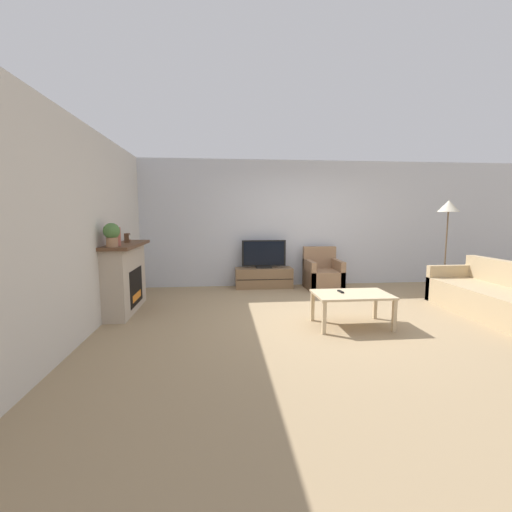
{
  "coord_description": "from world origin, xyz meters",
  "views": [
    {
      "loc": [
        -1.57,
        -5.08,
        1.55
      ],
      "look_at": [
        -0.99,
        0.63,
        0.85
      ],
      "focal_mm": 24.0,
      "sensor_mm": 36.0,
      "label": 1
    }
  ],
  "objects_px": {
    "fireplace": "(125,277)",
    "floor_lamp": "(448,211)",
    "potted_plant": "(112,234)",
    "mantel_clock": "(127,238)",
    "tv": "(264,255)",
    "tv_stand": "(264,278)",
    "armchair": "(323,275)",
    "mantel_vase_left": "(116,236)",
    "remote": "(341,292)",
    "coffee_table": "(352,297)",
    "couch": "(505,301)"
  },
  "relations": [
    {
      "from": "couch",
      "to": "coffee_table",
      "type": "bearing_deg",
      "value": -177.58
    },
    {
      "from": "fireplace",
      "to": "potted_plant",
      "type": "height_order",
      "value": "potted_plant"
    },
    {
      "from": "potted_plant",
      "to": "mantel_vase_left",
      "type": "bearing_deg",
      "value": 90.0
    },
    {
      "from": "couch",
      "to": "mantel_clock",
      "type": "bearing_deg",
      "value": 168.8
    },
    {
      "from": "fireplace",
      "to": "floor_lamp",
      "type": "height_order",
      "value": "floor_lamp"
    },
    {
      "from": "mantel_vase_left",
      "to": "tv_stand",
      "type": "xyz_separation_m",
      "value": [
        2.4,
        1.98,
        -1.03
      ]
    },
    {
      "from": "mantel_clock",
      "to": "tv",
      "type": "bearing_deg",
      "value": 29.83
    },
    {
      "from": "tv",
      "to": "coffee_table",
      "type": "distance_m",
      "value": 2.78
    },
    {
      "from": "fireplace",
      "to": "potted_plant",
      "type": "xyz_separation_m",
      "value": [
        0.02,
        -0.63,
        0.73
      ]
    },
    {
      "from": "mantel_clock",
      "to": "armchair",
      "type": "bearing_deg",
      "value": 17.9
    },
    {
      "from": "mantel_vase_left",
      "to": "tv",
      "type": "bearing_deg",
      "value": 39.37
    },
    {
      "from": "tv",
      "to": "remote",
      "type": "bearing_deg",
      "value": -72.97
    },
    {
      "from": "potted_plant",
      "to": "couch",
      "type": "relative_size",
      "value": 0.14
    },
    {
      "from": "armchair",
      "to": "coffee_table",
      "type": "bearing_deg",
      "value": -97.28
    },
    {
      "from": "fireplace",
      "to": "remote",
      "type": "distance_m",
      "value": 3.35
    },
    {
      "from": "mantel_clock",
      "to": "tv",
      "type": "xyz_separation_m",
      "value": [
        2.4,
        1.38,
        -0.47
      ]
    },
    {
      "from": "potted_plant",
      "to": "tv",
      "type": "relative_size",
      "value": 0.36
    },
    {
      "from": "potted_plant",
      "to": "tv_stand",
      "type": "distance_m",
      "value": 3.41
    },
    {
      "from": "fireplace",
      "to": "mantel_vase_left",
      "type": "distance_m",
      "value": 0.82
    },
    {
      "from": "couch",
      "to": "floor_lamp",
      "type": "xyz_separation_m",
      "value": [
        0.1,
        1.57,
        1.34
      ]
    },
    {
      "from": "potted_plant",
      "to": "tv_stand",
      "type": "relative_size",
      "value": 0.28
    },
    {
      "from": "mantel_clock",
      "to": "potted_plant",
      "type": "xyz_separation_m",
      "value": [
        -0.0,
        -0.78,
        0.11
      ]
    },
    {
      "from": "mantel_clock",
      "to": "armchair",
      "type": "height_order",
      "value": "mantel_clock"
    },
    {
      "from": "potted_plant",
      "to": "tv",
      "type": "xyz_separation_m",
      "value": [
        2.4,
        2.16,
        -0.58
      ]
    },
    {
      "from": "tv_stand",
      "to": "armchair",
      "type": "xyz_separation_m",
      "value": [
        1.21,
        -0.21,
        0.07
      ]
    },
    {
      "from": "coffee_table",
      "to": "remote",
      "type": "distance_m",
      "value": 0.17
    },
    {
      "from": "remote",
      "to": "mantel_clock",
      "type": "bearing_deg",
      "value": 156.05
    },
    {
      "from": "tv_stand",
      "to": "potted_plant",
      "type": "bearing_deg",
      "value": -138.05
    },
    {
      "from": "tv_stand",
      "to": "floor_lamp",
      "type": "distance_m",
      "value": 3.81
    },
    {
      "from": "mantel_vase_left",
      "to": "tv",
      "type": "xyz_separation_m",
      "value": [
        2.4,
        1.97,
        -0.54
      ]
    },
    {
      "from": "tv_stand",
      "to": "armchair",
      "type": "height_order",
      "value": "armchair"
    },
    {
      "from": "potted_plant",
      "to": "fireplace",
      "type": "bearing_deg",
      "value": 91.52
    },
    {
      "from": "mantel_clock",
      "to": "floor_lamp",
      "type": "relative_size",
      "value": 0.08
    },
    {
      "from": "remote",
      "to": "coffee_table",
      "type": "bearing_deg",
      "value": -36.4
    },
    {
      "from": "mantel_vase_left",
      "to": "tv_stand",
      "type": "relative_size",
      "value": 0.26
    },
    {
      "from": "fireplace",
      "to": "remote",
      "type": "bearing_deg",
      "value": -17.42
    },
    {
      "from": "potted_plant",
      "to": "tv_stand",
      "type": "bearing_deg",
      "value": 41.95
    },
    {
      "from": "coffee_table",
      "to": "couch",
      "type": "bearing_deg",
      "value": 2.42
    },
    {
      "from": "mantel_clock",
      "to": "potted_plant",
      "type": "bearing_deg",
      "value": -90.06
    },
    {
      "from": "floor_lamp",
      "to": "fireplace",
      "type": "bearing_deg",
      "value": -174.27
    },
    {
      "from": "potted_plant",
      "to": "tv",
      "type": "distance_m",
      "value": 3.28
    },
    {
      "from": "fireplace",
      "to": "mantel_clock",
      "type": "height_order",
      "value": "mantel_clock"
    },
    {
      "from": "mantel_clock",
      "to": "potted_plant",
      "type": "distance_m",
      "value": 0.79
    },
    {
      "from": "tv",
      "to": "coffee_table",
      "type": "relative_size",
      "value": 0.9
    },
    {
      "from": "coffee_table",
      "to": "tv",
      "type": "bearing_deg",
      "value": 109.14
    },
    {
      "from": "potted_plant",
      "to": "coffee_table",
      "type": "height_order",
      "value": "potted_plant"
    },
    {
      "from": "mantel_clock",
      "to": "tv",
      "type": "height_order",
      "value": "mantel_clock"
    },
    {
      "from": "floor_lamp",
      "to": "armchair",
      "type": "bearing_deg",
      "value": 161.62
    },
    {
      "from": "fireplace",
      "to": "floor_lamp",
      "type": "relative_size",
      "value": 0.82
    },
    {
      "from": "tv",
      "to": "floor_lamp",
      "type": "relative_size",
      "value": 0.51
    }
  ]
}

